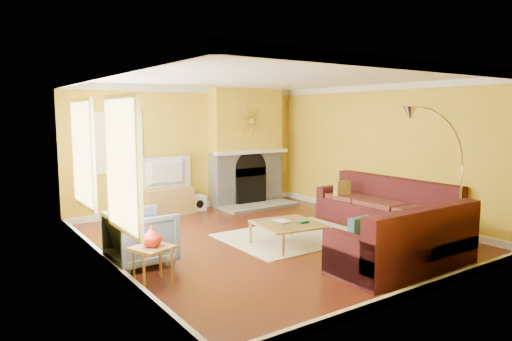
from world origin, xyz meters
TOP-DOWN VIEW (x-y plane):
  - floor at (0.00, 0.00)m, footprint 5.50×6.00m
  - ceiling at (0.00, 0.00)m, footprint 5.50×6.00m
  - wall_back at (0.00, 3.01)m, footprint 5.50×0.02m
  - wall_front at (0.00, -3.01)m, footprint 5.50×0.02m
  - wall_left at (-2.76, 0.00)m, footprint 0.02×6.00m
  - wall_right at (2.76, 0.00)m, footprint 0.02×6.00m
  - baseboard at (0.00, 0.00)m, footprint 5.50×6.00m
  - crown_molding at (0.00, 0.00)m, footprint 5.50×6.00m
  - window_left_near at (-2.72, 1.30)m, footprint 0.06×1.22m
  - window_left_far at (-2.72, -0.60)m, footprint 0.06×1.22m
  - window_back at (-1.90, 2.96)m, footprint 0.82×0.06m
  - wall_art at (-1.25, 2.97)m, footprint 0.34×0.04m
  - fireplace at (1.35, 2.80)m, footprint 1.80×0.40m
  - mantel at (1.35, 2.56)m, footprint 1.92×0.22m
  - hearth at (1.35, 2.25)m, footprint 1.80×0.70m
  - sunburst at (1.35, 2.57)m, footprint 0.70×0.04m
  - rug at (0.42, -0.13)m, footprint 2.40×1.80m
  - sectional_sofa at (1.14, -0.90)m, footprint 3.21×3.59m
  - coffee_table at (-0.02, -0.51)m, footprint 1.09×1.09m
  - media_console at (-0.68, 2.71)m, footprint 1.04×0.47m
  - tv at (-0.68, 2.71)m, footprint 1.14×0.16m
  - subwoofer at (0.01, 2.77)m, footprint 0.33×0.33m
  - armchair at (-2.30, -0.06)m, footprint 0.88×0.86m
  - side_table at (-2.46, -0.89)m, footprint 0.57×0.57m
  - vase at (-2.46, -0.89)m, footprint 0.30×0.30m
  - book at (-0.16, -0.42)m, footprint 0.20×0.27m
  - arc_lamp at (1.40, -2.23)m, footprint 1.40×0.36m

SIDE VIEW (x-z plane):
  - floor at x=0.00m, z-range -0.02..0.00m
  - rug at x=0.42m, z-range 0.00..0.02m
  - hearth at x=1.35m, z-range 0.00..0.06m
  - baseboard at x=0.00m, z-range 0.00..0.12m
  - subwoofer at x=0.01m, z-range 0.00..0.33m
  - coffee_table at x=-0.02m, z-range 0.00..0.38m
  - side_table at x=-2.46m, z-range 0.00..0.49m
  - media_console at x=-0.68m, z-range 0.00..0.57m
  - armchair at x=-2.30m, z-range 0.00..0.78m
  - book at x=-0.16m, z-range 0.38..0.41m
  - sectional_sofa at x=1.14m, z-range 0.00..0.90m
  - vase at x=-2.46m, z-range 0.49..0.75m
  - tv at x=-0.68m, z-range 0.57..1.22m
  - arc_lamp at x=1.40m, z-range 0.00..2.21m
  - mantel at x=1.35m, z-range 1.21..1.29m
  - wall_back at x=0.00m, z-range 0.00..2.70m
  - wall_front at x=0.00m, z-range 0.00..2.70m
  - wall_left at x=-2.76m, z-range 0.00..2.70m
  - wall_right at x=2.76m, z-range 0.00..2.70m
  - fireplace at x=1.35m, z-range 0.00..2.70m
  - window_left_near at x=-2.72m, z-range 0.64..2.36m
  - window_left_far at x=-2.72m, z-range 0.64..2.36m
  - window_back at x=-1.90m, z-range 0.94..2.16m
  - wall_art at x=-1.25m, z-range 1.03..2.17m
  - sunburst at x=1.35m, z-range 1.60..2.30m
  - crown_molding at x=0.00m, z-range 2.58..2.70m
  - ceiling at x=0.00m, z-range 2.70..2.72m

